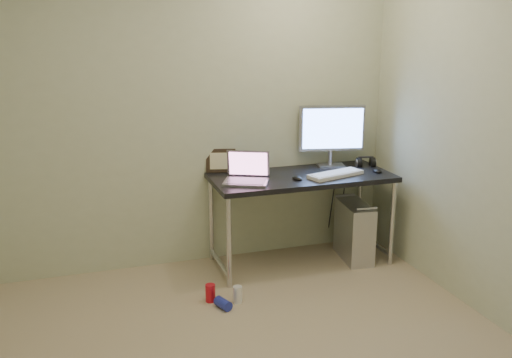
# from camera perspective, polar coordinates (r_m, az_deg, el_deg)

# --- Properties ---
(wall_back) EXTENTS (3.50, 0.02, 2.50)m
(wall_back) POSITION_cam_1_polar(r_m,az_deg,el_deg) (4.53, -7.61, 6.59)
(wall_back) COLOR beige
(wall_back) RESTS_ON ground
(desk) EXTENTS (1.45, 0.64, 0.75)m
(desk) POSITION_cam_1_polar(r_m,az_deg,el_deg) (4.61, 4.57, -0.64)
(desk) COLOR black
(desk) RESTS_ON ground
(tower_computer) EXTENTS (0.26, 0.48, 0.51)m
(tower_computer) POSITION_cam_1_polar(r_m,az_deg,el_deg) (4.87, 9.78, -5.16)
(tower_computer) COLOR #BBBBC0
(tower_computer) RESTS_ON ground
(cable_a) EXTENTS (0.01, 0.16, 0.69)m
(cable_a) POSITION_cam_1_polar(r_m,az_deg,el_deg) (5.08, 7.62, -2.32)
(cable_a) COLOR black
(cable_a) RESTS_ON ground
(cable_b) EXTENTS (0.02, 0.11, 0.71)m
(cable_b) POSITION_cam_1_polar(r_m,az_deg,el_deg) (5.11, 8.62, -2.50)
(cable_b) COLOR black
(cable_b) RESTS_ON ground
(can_red) EXTENTS (0.09, 0.09, 0.13)m
(can_red) POSITION_cam_1_polar(r_m,az_deg,el_deg) (4.16, -4.58, -11.30)
(can_red) COLOR red
(can_red) RESTS_ON ground
(can_white) EXTENTS (0.08, 0.08, 0.12)m
(can_white) POSITION_cam_1_polar(r_m,az_deg,el_deg) (4.14, -1.86, -11.46)
(can_white) COLOR white
(can_white) RESTS_ON ground
(can_blue) EXTENTS (0.11, 0.15, 0.07)m
(can_blue) POSITION_cam_1_polar(r_m,az_deg,el_deg) (4.07, -3.31, -12.34)
(can_blue) COLOR #2530B1
(can_blue) RESTS_ON ground
(laptop) EXTENTS (0.42, 0.39, 0.23)m
(laptop) POSITION_cam_1_polar(r_m,az_deg,el_deg) (4.37, -0.92, 0.43)
(laptop) COLOR #ABA9B1
(laptop) RESTS_ON desk
(monitor) EXTENTS (0.55, 0.21, 0.52)m
(monitor) POSITION_cam_1_polar(r_m,az_deg,el_deg) (4.82, 7.60, 4.76)
(monitor) COLOR #ABA9B1
(monitor) RESTS_ON desk
(keyboard) EXTENTS (0.49, 0.28, 0.03)m
(keyboard) POSITION_cam_1_polar(r_m,az_deg,el_deg) (4.58, 7.96, 0.47)
(keyboard) COLOR white
(keyboard) RESTS_ON desk
(mouse_right) EXTENTS (0.09, 0.12, 0.04)m
(mouse_right) POSITION_cam_1_polar(r_m,az_deg,el_deg) (4.76, 12.06, 0.89)
(mouse_right) COLOR black
(mouse_right) RESTS_ON desk
(mouse_left) EXTENTS (0.08, 0.11, 0.04)m
(mouse_left) POSITION_cam_1_polar(r_m,az_deg,el_deg) (4.44, 4.15, 0.16)
(mouse_left) COLOR black
(mouse_left) RESTS_ON desk
(headphones) EXTENTS (0.18, 0.10, 0.11)m
(headphones) POSITION_cam_1_polar(r_m,az_deg,el_deg) (4.94, 10.91, 1.59)
(headphones) COLOR black
(headphones) RESTS_ON desk
(picture_frame) EXTENTS (0.25, 0.13, 0.19)m
(picture_frame) POSITION_cam_1_polar(r_m,az_deg,el_deg) (4.65, -3.54, 1.84)
(picture_frame) COLOR black
(picture_frame) RESTS_ON desk
(webcam) EXTENTS (0.04, 0.03, 0.12)m
(webcam) POSITION_cam_1_polar(r_m,az_deg,el_deg) (4.67, -1.61, 1.79)
(webcam) COLOR silver
(webcam) RESTS_ON desk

